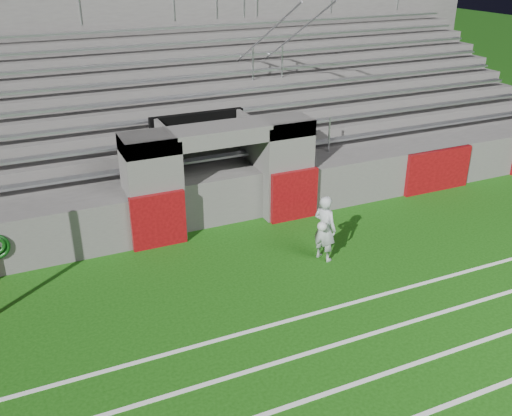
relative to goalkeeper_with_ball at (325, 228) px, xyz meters
name	(u,v)px	position (x,y,z in m)	size (l,w,h in m)	color
ground	(283,290)	(-1.44, -0.80, -0.79)	(90.00, 90.00, 0.00)	#14470B
stadium_structure	(170,123)	(-1.44, 7.17, 0.70)	(26.00, 8.48, 5.42)	#555351
goalkeeper_with_ball	(325,228)	(0.00, 0.00, 0.00)	(0.61, 0.67, 1.57)	#AAAFB4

